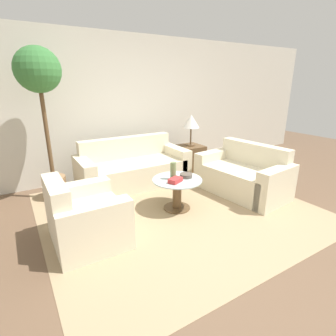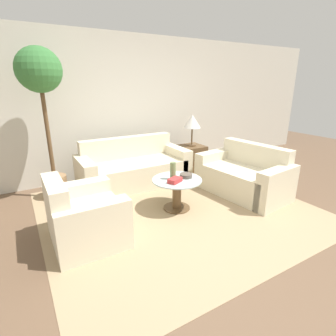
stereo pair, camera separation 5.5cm
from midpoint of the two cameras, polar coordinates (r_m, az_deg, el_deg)
The scene contains 13 objects.
ground_plane at distance 3.35m, azimuth 10.01°, elevation -13.65°, with size 14.00×14.00×0.00m, color brown.
wall_back at distance 5.19m, azimuth -8.95°, elevation 12.99°, with size 10.00×0.06×2.60m.
rug at distance 3.87m, azimuth 2.31°, elevation -8.72°, with size 3.61×3.33×0.01m.
sofa_main at distance 4.72m, azimuth -7.26°, elevation -0.19°, with size 1.91×0.83×0.81m.
armchair at distance 3.17m, azimuth -17.78°, elevation -10.54°, with size 0.77×0.90×0.78m.
loveseat at distance 4.49m, azimuth 16.68°, elevation -1.81°, with size 0.95×1.51×0.80m.
coffee_table at distance 3.74m, azimuth 2.37°, elevation -4.77°, with size 0.70×0.70×0.46m.
side_table at distance 5.34m, azimuth 5.37°, elevation 2.02°, with size 0.47×0.47×0.54m.
table_lamp at distance 5.18m, azimuth 5.61°, elevation 9.93°, with size 0.33×0.33×0.62m.
potted_plant at distance 4.22m, azimuth -25.41°, elevation 14.87°, with size 0.62×0.62×2.23m.
vase at distance 3.64m, azimuth 1.51°, elevation -0.63°, with size 0.08×0.08×0.25m.
bowl at distance 3.75m, azimuth 4.36°, elevation -1.66°, with size 0.18×0.18×0.05m.
book_stack at distance 3.56m, azimuth 1.97°, elevation -2.67°, with size 0.23×0.19×0.06m.
Camera 2 is at (-1.88, -2.14, 1.76)m, focal length 28.00 mm.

